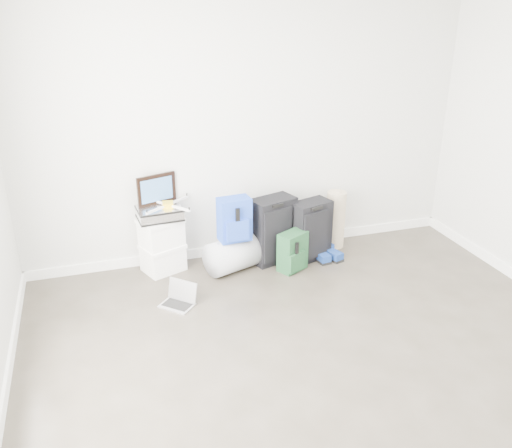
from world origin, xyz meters
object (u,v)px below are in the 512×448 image
object	(u,v)px
boxes_stack	(162,245)
carry_on	(311,230)
duffel_bag	(234,254)
briefcase	(160,213)
large_suitcase	(273,230)
laptop	(179,299)

from	to	relation	value
boxes_stack	carry_on	xyz separation A→B (m)	(1.49, -0.19, 0.03)
duffel_bag	carry_on	distance (m)	0.82
boxes_stack	briefcase	bearing A→B (deg)	-21.85
large_suitcase	laptop	xyz separation A→B (m)	(-1.07, -0.56, -0.29)
briefcase	large_suitcase	bearing A→B (deg)	-10.63
duffel_bag	carry_on	size ratio (longest dim) A/B	0.88
large_suitcase	boxes_stack	bearing A→B (deg)	155.82
briefcase	carry_on	xyz separation A→B (m)	(1.49, -0.19, -0.30)
carry_on	boxes_stack	bearing A→B (deg)	155.94
briefcase	large_suitcase	xyz separation A→B (m)	(1.10, -0.13, -0.27)
briefcase	carry_on	distance (m)	1.53
boxes_stack	large_suitcase	distance (m)	1.11
carry_on	briefcase	bearing A→B (deg)	155.94
briefcase	large_suitcase	distance (m)	1.14
large_suitcase	carry_on	distance (m)	0.39
boxes_stack	briefcase	xyz separation A→B (m)	(0.00, 0.00, 0.33)
carry_on	laptop	size ratio (longest dim) A/B	1.79
large_suitcase	laptop	bearing A→B (deg)	-170.04
carry_on	large_suitcase	bearing A→B (deg)	153.70
boxes_stack	carry_on	bearing A→B (deg)	-29.27
duffel_bag	laptop	size ratio (longest dim) A/B	1.57
boxes_stack	laptop	xyz separation A→B (m)	(0.03, -0.68, -0.23)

